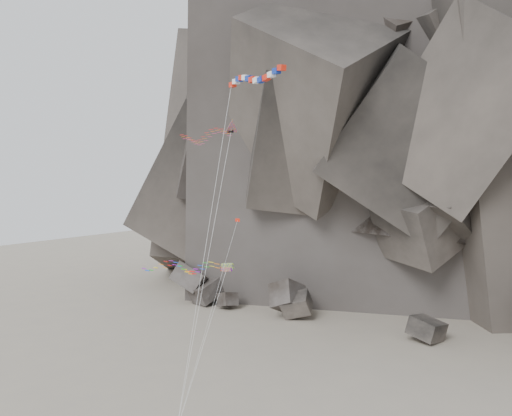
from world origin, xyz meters
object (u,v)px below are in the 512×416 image
Objects in this scene: delta_kite at (202,136)px; banner_kite at (253,80)px; pennant_kite at (225,263)px; parafoil_kite at (180,266)px.

delta_kite is 0.89× the size of banner_kite.
banner_kite is at bearing -9.30° from delta_kite.
parafoil_kite is at bearing 162.56° from pennant_kite.
parafoil_kite is (-13.43, 4.15, -18.93)m from banner_kite.
banner_kite reaches higher than pennant_kite.
delta_kite is at bearing 140.92° from pennant_kite.
delta_kite reaches higher than pennant_kite.
delta_kite reaches higher than parafoil_kite.
delta_kite is at bearing 175.04° from banner_kite.
pennant_kite reaches higher than parafoil_kite.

